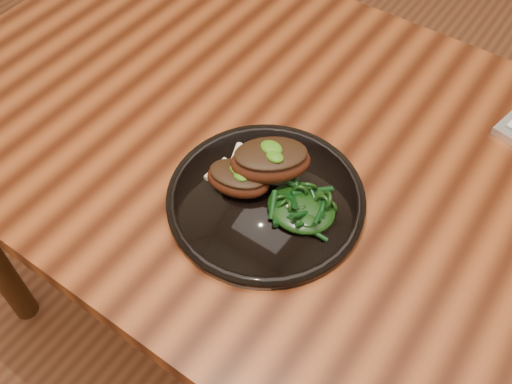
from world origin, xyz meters
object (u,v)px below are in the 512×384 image
desk (362,211)px  lamb_chop_front (238,178)px  plate (266,199)px  greens_heap (302,205)px

desk → lamb_chop_front: size_ratio=14.77×
lamb_chop_front → desk: bearing=43.2°
desk → plate: bearing=-129.4°
desk → lamb_chop_front: lamb_chop_front is taller
desk → lamb_chop_front: 0.24m
plate → lamb_chop_front: size_ratio=2.71×
lamb_chop_front → plate: bearing=13.8°
desk → greens_heap: size_ratio=15.89×
plate → greens_heap: (0.06, 0.01, 0.02)m
plate → lamb_chop_front: (-0.04, -0.01, 0.03)m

